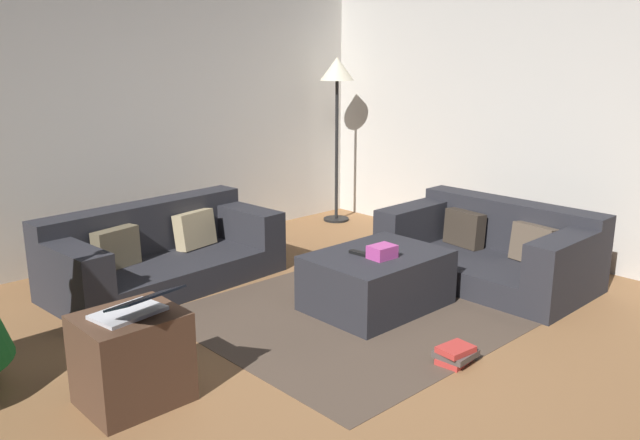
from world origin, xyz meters
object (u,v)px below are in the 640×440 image
object	(u,v)px
book_stack	(455,354)
corner_lamp	(337,82)
couch_right	(493,249)
ottoman	(377,280)
side_table	(132,358)
gift_box	(382,252)
couch_left	(160,253)
tv_remote	(359,253)
laptop	(135,307)

from	to	relation	value
book_stack	corner_lamp	distance (m)	3.78
couch_right	ottoman	world-z (taller)	couch_right
side_table	ottoman	bearing A→B (deg)	0.56
gift_box	book_stack	distance (m)	0.96
couch_left	corner_lamp	distance (m)	2.80
tv_remote	gift_box	bearing A→B (deg)	-75.67
gift_box	book_stack	bearing A→B (deg)	-107.40
gift_box	laptop	distance (m)	1.87
side_table	book_stack	world-z (taller)	side_table
ottoman	gift_box	bearing A→B (deg)	-121.57
side_table	couch_left	bearing A→B (deg)	56.06
gift_box	ottoman	bearing A→B (deg)	58.43
ottoman	side_table	xyz separation A→B (m)	(-1.94, -0.02, 0.05)
couch_right	side_table	bearing A→B (deg)	85.23
laptop	corner_lamp	world-z (taller)	corner_lamp
side_table	corner_lamp	bearing A→B (deg)	30.12
couch_right	corner_lamp	distance (m)	2.61
ottoman	laptop	distance (m)	1.96
side_table	laptop	world-z (taller)	laptop
tv_remote	couch_left	bearing A→B (deg)	112.48
gift_box	side_table	size ratio (longest dim) A/B	0.36
couch_left	book_stack	xyz separation A→B (m)	(0.58, -2.46, -0.19)
couch_right	book_stack	world-z (taller)	couch_right
laptop	gift_box	bearing A→B (deg)	-0.60
couch_left	gift_box	bearing A→B (deg)	113.21
tv_remote	laptop	world-z (taller)	laptop
gift_box	laptop	size ratio (longest dim) A/B	0.43
tv_remote	ottoman	bearing A→B (deg)	-35.07
gift_box	corner_lamp	world-z (taller)	corner_lamp
ottoman	couch_right	bearing A→B (deg)	-11.63
corner_lamp	couch_left	bearing A→B (deg)	-169.03
corner_lamp	tv_remote	bearing A→B (deg)	-130.76
book_stack	couch_right	bearing A→B (deg)	25.23
couch_left	couch_right	xyz separation A→B (m)	(2.04, -1.77, 0.00)
side_table	corner_lamp	distance (m)	4.23
couch_right	side_table	distance (m)	3.10
side_table	corner_lamp	size ratio (longest dim) A/B	0.29
ottoman	side_table	world-z (taller)	side_table
couch_left	ottoman	xyz separation A→B (m)	(0.90, -1.53, -0.05)
couch_right	book_stack	xyz separation A→B (m)	(-1.47, -0.69, -0.19)
gift_box	laptop	bearing A→B (deg)	179.40
tv_remote	corner_lamp	bearing A→B (deg)	43.80
couch_right	tv_remote	xyz separation A→B (m)	(-1.27, 0.30, 0.17)
couch_left	laptop	xyz separation A→B (m)	(-1.04, -1.61, 0.30)
couch_right	book_stack	distance (m)	1.63
couch_left	side_table	distance (m)	1.87
ottoman	book_stack	bearing A→B (deg)	-109.02
book_stack	ottoman	bearing A→B (deg)	70.98
couch_left	laptop	bearing A→B (deg)	53.31
couch_left	corner_lamp	world-z (taller)	corner_lamp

